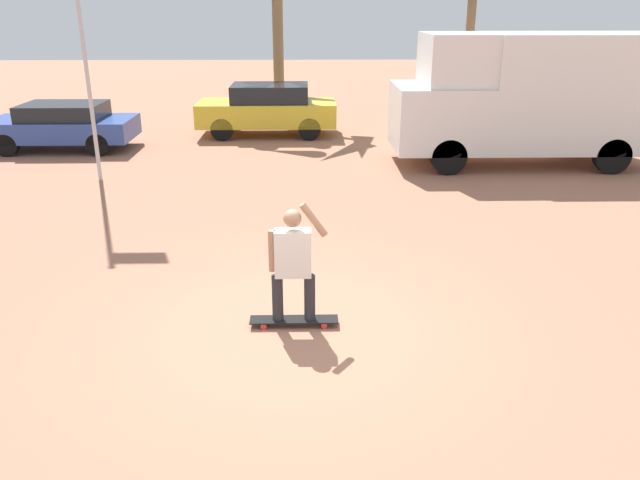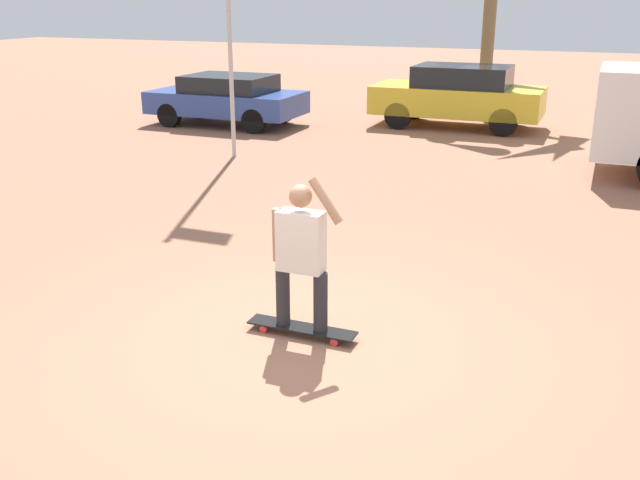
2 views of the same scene
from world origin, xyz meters
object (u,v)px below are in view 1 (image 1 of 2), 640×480
Objects in this scene: person_skateboarder at (293,259)px; parked_car_blue at (63,125)px; skateboard at (294,320)px; parked_car_yellow at (268,108)px; camper_van at (529,95)px.

person_skateboarder is 0.40× the size of parked_car_blue.
skateboard is 0.85m from person_skateboarder.
skateboard is 12.41m from parked_car_yellow.
person_skateboarder is 0.37× the size of parked_car_yellow.
parked_car_yellow is at bearing 19.06° from parked_car_blue.
parked_car_blue is (-6.61, 10.41, -0.23)m from person_skateboarder.
camper_van is (5.68, 8.45, 1.66)m from skateboard.
parked_car_blue is (-6.61, 10.41, 0.61)m from skateboard.
skateboard is 0.18× the size of camper_van.
parked_car_blue is at bearing 122.43° from person_skateboarder.
parked_car_blue reaches higher than skateboard.
parked_car_yellow is 5.93m from parked_car_blue.
camper_van reaches higher than person_skateboarder.
parked_car_yellow is at bearing 94.70° from skateboard.
skateboard is 10.32m from camper_van.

